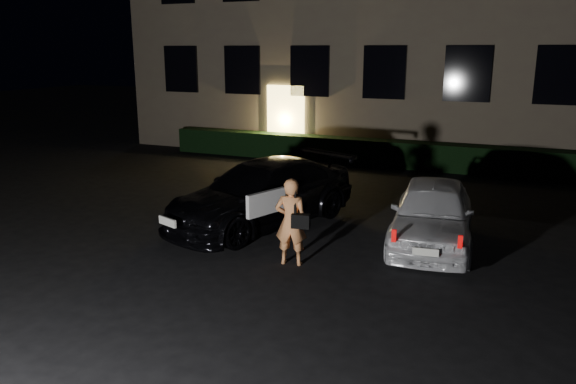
% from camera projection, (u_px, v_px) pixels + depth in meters
% --- Properties ---
extents(ground, '(80.00, 80.00, 0.00)m').
position_uv_depth(ground, '(219.00, 284.00, 9.21)').
color(ground, black).
rests_on(ground, ground).
extents(hedge, '(15.00, 0.70, 0.85)m').
position_uv_depth(hedge, '(378.00, 153.00, 18.47)').
color(hedge, black).
rests_on(hedge, ground).
extents(sedan, '(3.47, 5.11, 1.37)m').
position_uv_depth(sedan, '(262.00, 194.00, 12.21)').
color(sedan, black).
rests_on(sedan, ground).
extents(hatch, '(1.89, 3.90, 1.28)m').
position_uv_depth(hatch, '(432.00, 213.00, 10.94)').
color(hatch, white).
rests_on(hatch, ground).
extents(man, '(0.70, 0.47, 1.57)m').
position_uv_depth(man, '(291.00, 222.00, 9.88)').
color(man, '#EA9152').
rests_on(man, ground).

